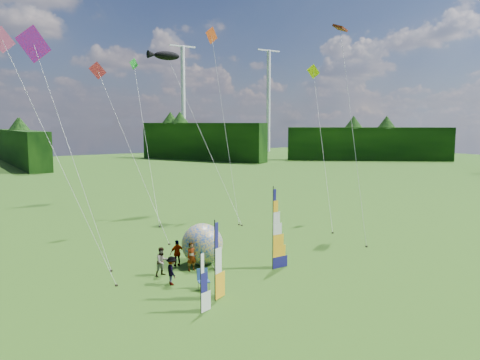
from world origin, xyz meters
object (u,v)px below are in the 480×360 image
side_banner_far (201,284)px  spectator_d (177,253)px  bol_inflatable (202,244)px  spectator_a (192,257)px  spectator_c (172,271)px  feather_banner_main (273,230)px  side_banner_left (215,262)px  camp_chair (204,280)px  kite_whale (201,125)px  spectator_b (162,261)px

side_banner_far → spectator_d: bearing=55.0°
bol_inflatable → spectator_a: bol_inflatable is taller
bol_inflatable → spectator_a: size_ratio=1.49×
bol_inflatable → spectator_c: bearing=-144.0°
feather_banner_main → bol_inflatable: size_ratio=1.90×
side_banner_far → spectator_a: 6.47m
feather_banner_main → side_banner_left: size_ratio=1.24×
camp_chair → spectator_c: bearing=137.2°
spectator_a → spectator_d: size_ratio=1.06×
spectator_a → feather_banner_main: bearing=-32.1°
spectator_a → kite_whale: (8.82, 14.61, 7.76)m
bol_inflatable → spectator_b: (-3.03, -0.63, -0.45)m
spectator_c → spectator_d: (1.75, 2.88, 0.03)m
spectator_a → bol_inflatable: bearing=32.5°
feather_banner_main → kite_whale: size_ratio=0.29×
feather_banner_main → kite_whale: kite_whale is taller
spectator_b → spectator_a: bearing=-11.8°
side_banner_far → spectator_a: size_ratio=1.65×
spectator_d → camp_chair: size_ratio=1.47×
bol_inflatable → kite_whale: (7.65, 13.83, 7.33)m
side_banner_left → spectator_c: side_banner_left is taller
spectator_b → spectator_c: (-0.20, -1.72, -0.05)m
side_banner_left → bol_inflatable: side_banner_left is taller
feather_banner_main → camp_chair: (-5.21, -0.74, -1.90)m
side_banner_far → spectator_b: 6.11m
bol_inflatable → spectator_d: bol_inflatable is taller
bol_inflatable → feather_banner_main: bearing=-47.4°
side_banner_left → kite_whale: 22.94m
bol_inflatable → spectator_a: (-1.17, -0.78, -0.43)m
camp_chair → kite_whale: (9.82, 17.86, 8.07)m
spectator_d → kite_whale: (9.13, 13.30, 7.80)m
side_banner_left → spectator_d: 6.38m
side_banner_left → spectator_c: 3.62m
camp_chair → kite_whale: kite_whale is taller
side_banner_far → spectator_a: (2.63, 5.88, -0.56)m
feather_banner_main → side_banner_left: 5.98m
spectator_a → side_banner_far: bearing=-115.3°
spectator_c → bol_inflatable: bearing=-43.6°
bol_inflatable → spectator_b: bol_inflatable is taller
side_banner_left → spectator_a: (1.27, 4.89, -1.12)m
spectator_d → spectator_c: bearing=64.5°
bol_inflatable → camp_chair: size_ratio=2.32×
spectator_b → kite_whale: (10.68, 14.46, 7.78)m
side_banner_left → spectator_d: (0.96, 6.20, -1.17)m
spectator_c → camp_chair: spectator_c is taller
side_banner_far → spectator_b: bearing=65.6°
spectator_c → spectator_d: size_ratio=0.97×
kite_whale → camp_chair: bearing=-136.7°
side_banner_far → spectator_b: (0.77, 6.04, -0.59)m
feather_banner_main → side_banner_far: size_ratio=1.72×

